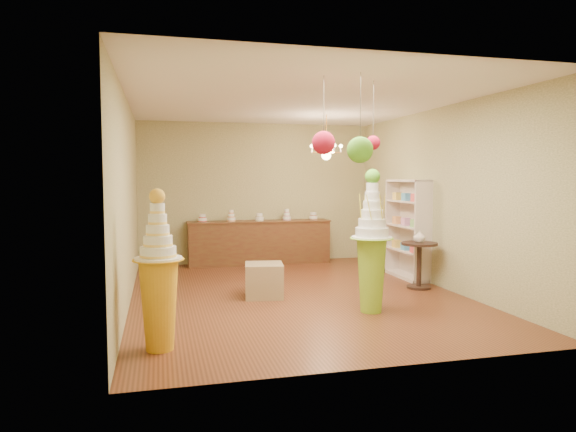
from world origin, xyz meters
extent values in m
plane|color=#5B2D18|center=(0.00, 0.00, 0.00)|extent=(6.50, 6.50, 0.00)
plane|color=silver|center=(0.00, 0.00, 3.00)|extent=(6.50, 6.50, 0.00)
cube|color=tan|center=(0.00, 3.25, 1.50)|extent=(5.00, 0.04, 3.00)
cube|color=tan|center=(0.00, -3.25, 1.50)|extent=(5.00, 0.04, 3.00)
cube|color=tan|center=(-2.50, 0.00, 1.50)|extent=(0.04, 6.50, 3.00)
cube|color=tan|center=(2.50, 0.00, 1.50)|extent=(0.04, 6.50, 3.00)
cone|color=#8CC52B|center=(0.73, -1.30, 0.50)|extent=(0.52, 0.52, 1.01)
cylinder|color=white|center=(0.73, -1.30, 1.02)|extent=(0.70, 0.70, 0.03)
cylinder|color=white|center=(0.73, -1.30, 1.10)|extent=(0.57, 0.57, 0.12)
cylinder|color=white|center=(0.73, -1.30, 1.22)|extent=(0.47, 0.47, 0.12)
cylinder|color=white|center=(0.73, -1.30, 1.34)|extent=(0.38, 0.38, 0.12)
cylinder|color=white|center=(0.73, -1.30, 1.46)|extent=(0.32, 0.32, 0.12)
cylinder|color=white|center=(0.73, -1.30, 1.58)|extent=(0.26, 0.26, 0.12)
cylinder|color=white|center=(0.73, -1.30, 1.70)|extent=(0.21, 0.21, 0.12)
sphere|color=#54AA24|center=(0.73, -1.30, 1.85)|extent=(0.20, 0.20, 0.20)
cone|color=gold|center=(-2.08, -2.19, 0.48)|extent=(0.50, 0.50, 0.97)
cylinder|color=white|center=(-2.08, -2.19, 0.98)|extent=(0.60, 0.60, 0.03)
cylinder|color=white|center=(-2.08, -2.19, 1.05)|extent=(0.45, 0.45, 0.11)
cylinder|color=white|center=(-2.08, -2.19, 1.17)|extent=(0.36, 0.36, 0.11)
cylinder|color=white|center=(-2.08, -2.19, 1.28)|extent=(0.29, 0.29, 0.11)
cylinder|color=white|center=(-2.08, -2.19, 1.39)|extent=(0.23, 0.23, 0.11)
cylinder|color=white|center=(-2.08, -2.19, 1.51)|extent=(0.18, 0.18, 0.11)
sphere|color=gold|center=(-2.08, -2.19, 1.64)|extent=(0.17, 0.17, 0.17)
cube|color=olive|center=(-0.52, -0.08, 0.26)|extent=(0.66, 0.66, 0.52)
cube|color=#54311A|center=(0.00, 2.97, 0.45)|extent=(3.00, 0.50, 0.90)
cube|color=#54311A|center=(0.00, 2.97, 0.91)|extent=(3.04, 0.54, 0.03)
cylinder|color=white|center=(-1.20, 2.97, 1.00)|extent=(0.18, 0.18, 0.16)
cylinder|color=white|center=(-0.60, 2.97, 1.04)|extent=(0.18, 0.18, 0.24)
cylinder|color=white|center=(0.00, 2.97, 1.00)|extent=(0.18, 0.18, 0.16)
cylinder|color=white|center=(0.60, 2.97, 1.04)|extent=(0.18, 0.18, 0.24)
cylinder|color=white|center=(1.20, 2.97, 1.00)|extent=(0.18, 0.18, 0.16)
cube|color=beige|center=(2.48, 0.80, 0.90)|extent=(0.04, 1.20, 1.80)
cube|color=beige|center=(2.32, 0.80, 0.50)|extent=(0.30, 1.14, 0.03)
cube|color=beige|center=(2.32, 0.80, 0.95)|extent=(0.30, 1.14, 0.03)
cube|color=beige|center=(2.32, 0.80, 1.40)|extent=(0.30, 1.14, 0.03)
cylinder|color=black|center=(2.10, -0.09, 0.02)|extent=(0.45, 0.45, 0.04)
cylinder|color=black|center=(2.10, -0.09, 0.37)|extent=(0.09, 0.09, 0.74)
cylinder|color=black|center=(2.10, -0.09, 0.74)|extent=(0.67, 0.67, 0.04)
imported|color=beige|center=(2.10, -0.09, 0.87)|extent=(0.24, 0.24, 0.20)
cylinder|color=#453D32|center=(-0.20, -2.02, 2.62)|extent=(0.01, 0.01, 0.77)
sphere|color=#AF122D|center=(-0.20, -2.02, 2.23)|extent=(0.27, 0.27, 0.27)
cylinder|color=#453D32|center=(0.13, -2.31, 2.57)|extent=(0.01, 0.01, 0.86)
sphere|color=#54AA24|center=(0.13, -2.31, 2.14)|extent=(0.30, 0.30, 0.30)
cylinder|color=#453D32|center=(0.48, -1.87, 2.63)|extent=(0.01, 0.01, 0.74)
sphere|color=#AF122D|center=(0.48, -1.87, 2.26)|extent=(0.17, 0.17, 0.17)
cylinder|color=#EDB153|center=(0.98, 1.43, 2.75)|extent=(0.02, 0.02, 0.50)
cylinder|color=#EDB153|center=(0.98, 1.43, 2.45)|extent=(0.10, 0.10, 0.30)
sphere|color=#FFE38C|center=(0.98, 1.43, 2.25)|extent=(0.18, 0.18, 0.18)
camera|label=1|loc=(-2.05, -7.71, 1.83)|focal=32.00mm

